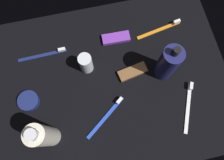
{
  "coord_description": "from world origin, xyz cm",
  "views": [
    {
      "loc": [
        -4.44,
        -20.02,
        74.18
      ],
      "look_at": [
        0.0,
        0.0,
        3.0
      ],
      "focal_mm": 34.5,
      "sensor_mm": 36.0,
      "label": 1
    }
  ],
  "objects": [
    {
      "name": "deodorant_stick",
      "position": [
        -7.61,
        7.4,
        4.41
      ],
      "size": [
        4.57,
        4.57,
        8.83
      ],
      "primitive_type": "cylinder",
      "color": "silver",
      "rests_on": "ground_plane"
    },
    {
      "name": "toothbrush_navy",
      "position": [
        -21.8,
        15.63,
        0.61
      ],
      "size": [
        18.02,
        1.59,
        2.1
      ],
      "color": "navy",
      "rests_on": "ground_plane"
    },
    {
      "name": "cream_tin_left",
      "position": [
        -29.53,
        -0.54,
        1.07
      ],
      "size": [
        7.16,
        7.16,
        2.15
      ],
      "primitive_type": "cylinder",
      "color": "navy",
      "rests_on": "ground_plane"
    },
    {
      "name": "lotion_bottle",
      "position": [
        18.57,
        -0.47,
        8.51
      ],
      "size": [
        6.58,
        6.58,
        19.46
      ],
      "color": "navy",
      "rests_on": "ground_plane"
    },
    {
      "name": "toothbrush_orange",
      "position": [
        23.04,
        16.57,
        0.61
      ],
      "size": [
        17.92,
        4.47,
        2.1
      ],
      "color": "orange",
      "rests_on": "ground_plane"
    },
    {
      "name": "toothbrush_blue",
      "position": [
        -4.04,
        -11.11,
        0.61
      ],
      "size": [
        15.07,
        11.82,
        2.1
      ],
      "color": "blue",
      "rests_on": "ground_plane"
    },
    {
      "name": "toothbrush_white",
      "position": [
        24.1,
        -13.5,
        0.61
      ],
      "size": [
        8.22,
        17.01,
        2.1
      ],
      "color": "white",
      "rests_on": "ground_plane"
    },
    {
      "name": "snack_bar_purple",
      "position": [
        5.17,
        16.4,
        0.75
      ],
      "size": [
        10.52,
        4.32,
        1.5
      ],
      "primitive_type": "cube",
      "rotation": [
        0.0,
        0.0,
        -0.03
      ],
      "color": "purple",
      "rests_on": "ground_plane"
    },
    {
      "name": "bodywash_bottle",
      "position": [
        -23.66,
        -14.02,
        9.29
      ],
      "size": [
        6.08,
        6.08,
        20.11
      ],
      "color": "silver",
      "rests_on": "ground_plane"
    },
    {
      "name": "snack_bar_brown",
      "position": [
        8.03,
        2.03,
        0.75
      ],
      "size": [
        10.96,
        5.83,
        1.5
      ],
      "primitive_type": "cube",
      "rotation": [
        0.0,
        0.0,
        0.18
      ],
      "color": "brown",
      "rests_on": "ground_plane"
    },
    {
      "name": "ground_plane",
      "position": [
        0.0,
        0.0,
        -0.6
      ],
      "size": [
        84.0,
        64.0,
        1.2
      ],
      "primitive_type": "cube",
      "color": "black"
    }
  ]
}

